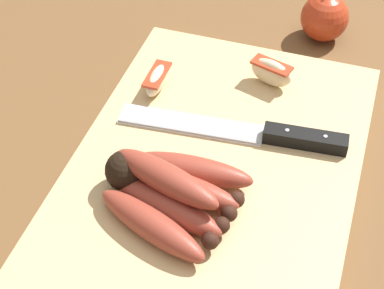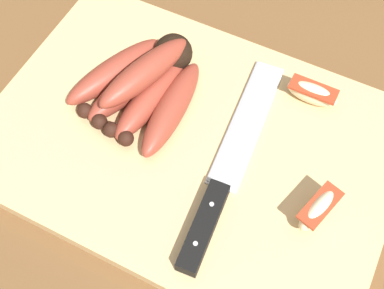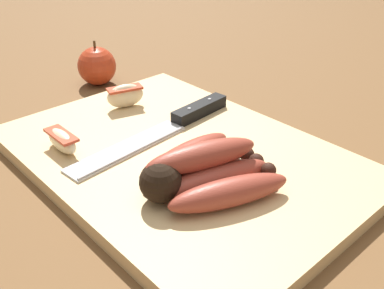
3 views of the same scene
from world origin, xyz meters
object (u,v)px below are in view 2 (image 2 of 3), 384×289
Objects in this scene: chefs_knife at (220,188)px; apple_wedge_middle at (312,93)px; banana_bunch at (145,83)px; apple_wedge_near at (318,209)px.

apple_wedge_middle is (-0.05, -0.15, 0.01)m from chefs_knife.
banana_bunch is 0.15m from chefs_knife.
chefs_knife is at bearing 73.02° from apple_wedge_middle.
banana_bunch is 0.24m from apple_wedge_near.
apple_wedge_middle is (-0.18, -0.08, -0.01)m from banana_bunch.
chefs_knife is at bearing 149.91° from banana_bunch.
apple_wedge_middle reaches higher than chefs_knife.
apple_wedge_near is at bearing 165.73° from banana_bunch.
banana_bunch is at bearing -30.09° from chefs_knife.
apple_wedge_middle is at bearing -156.50° from banana_bunch.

